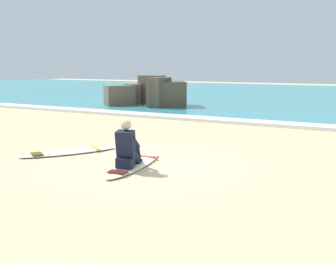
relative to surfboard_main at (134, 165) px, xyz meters
The scene contains 7 objects.
ground_plane 0.44m from the surfboard_main, 54.57° to the left, with size 80.00×80.00×0.00m, color #CCB584.
sea 20.80m from the surfboard_main, 89.30° to the left, with size 80.00×28.00×0.10m, color teal.
breaking_foam 7.11m from the surfboard_main, 87.94° to the left, with size 80.00×0.90×0.11m, color white.
surfboard_main is the anchor object (origin of this frame).
surfer_seated 0.49m from the surfboard_main, 83.67° to the right, with size 0.50×0.76×0.95m.
surfboard_spare_near 2.05m from the surfboard_main, behind, with size 1.66×2.22×0.08m.
rock_outcrop_distant 11.95m from the surfboard_main, 119.55° to the left, with size 4.38×3.17×1.52m.
Camera 1 is at (4.23, -7.10, 2.05)m, focal length 43.42 mm.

